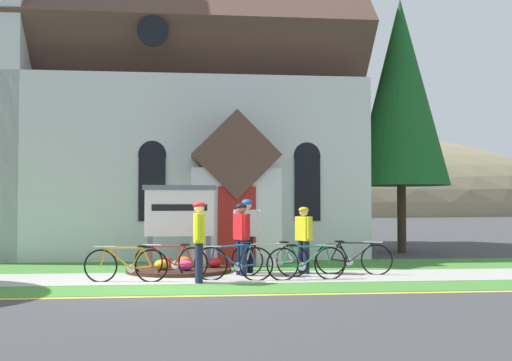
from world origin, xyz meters
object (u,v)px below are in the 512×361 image
at_px(bicycle_black, 270,259).
at_px(cyclist_in_yellow_jersey, 247,229).
at_px(bicycle_green, 234,263).
at_px(bicycle_blue, 126,265).
at_px(roadside_conifer, 401,92).
at_px(church_sign, 179,215).
at_px(cyclist_in_orange_jersey, 199,235).
at_px(bicycle_white, 354,258).
at_px(cyclist_in_blue_jersey, 304,235).
at_px(bicycle_red, 306,263).
at_px(bicycle_silver, 171,261).
at_px(cyclist_in_green_jersey, 241,233).

height_order(bicycle_black, cyclist_in_yellow_jersey, cyclist_in_yellow_jersey).
bearing_deg(bicycle_green, cyclist_in_yellow_jersey, 73.51).
bearing_deg(bicycle_blue, roadside_conifer, 39.86).
bearing_deg(church_sign, bicycle_blue, -117.04).
bearing_deg(cyclist_in_orange_jersey, bicycle_white, 18.60).
height_order(cyclist_in_blue_jersey, roadside_conifer, roadside_conifer).
relative_size(church_sign, roadside_conifer, 0.24).
relative_size(bicycle_red, cyclist_in_yellow_jersey, 1.01).
relative_size(bicycle_silver, cyclist_in_blue_jersey, 1.06).
bearing_deg(bicycle_red, cyclist_in_yellow_jersey, 129.86).
distance_m(bicycle_white, roadside_conifer, 8.63).
distance_m(church_sign, bicycle_red, 3.63).
xyz_separation_m(bicycle_blue, roadside_conifer, (8.42, 7.03, 5.07)).
height_order(cyclist_in_orange_jersey, roadside_conifer, roadside_conifer).
height_order(bicycle_red, cyclist_in_orange_jersey, cyclist_in_orange_jersey).
relative_size(bicycle_white, bicycle_black, 1.00).
relative_size(cyclist_in_blue_jersey, cyclist_in_orange_jersey, 0.93).
distance_m(bicycle_white, bicycle_red, 1.56).
relative_size(bicycle_white, bicycle_red, 0.97).
distance_m(bicycle_green, roadside_conifer, 10.61).
bearing_deg(bicycle_silver, cyclist_in_blue_jersey, 7.20).
bearing_deg(cyclist_in_green_jersey, roadside_conifer, 46.06).
bearing_deg(church_sign, bicycle_black, -33.81).
xyz_separation_m(bicycle_white, cyclist_in_orange_jersey, (-3.61, -1.21, 0.62)).
height_order(church_sign, bicycle_silver, church_sign).
xyz_separation_m(church_sign, cyclist_in_yellow_jersey, (1.61, -0.71, -0.34)).
bearing_deg(cyclist_in_yellow_jersey, bicycle_black, -55.54).
bearing_deg(roadside_conifer, bicycle_black, -129.86).
distance_m(cyclist_in_blue_jersey, cyclist_in_orange_jersey, 2.90).
height_order(bicycle_white, cyclist_in_blue_jersey, cyclist_in_blue_jersey).
height_order(bicycle_red, roadside_conifer, roadside_conifer).
bearing_deg(cyclist_in_blue_jersey, bicycle_white, -13.91).
distance_m(church_sign, bicycle_blue, 2.56).
height_order(cyclist_in_yellow_jersey, roadside_conifer, roadside_conifer).
xyz_separation_m(church_sign, bicycle_black, (2.07, -1.39, -1.00)).
relative_size(bicycle_green, bicycle_silver, 1.02).
relative_size(bicycle_white, cyclist_in_green_jersey, 1.04).
bearing_deg(bicycle_white, bicycle_red, -145.59).
relative_size(bicycle_white, cyclist_in_orange_jersey, 1.02).
bearing_deg(bicycle_red, cyclist_in_blue_jersey, 82.24).
bearing_deg(church_sign, bicycle_red, -37.23).
distance_m(bicycle_green, cyclist_in_yellow_jersey, 1.57).
height_order(bicycle_red, cyclist_in_yellow_jersey, cyclist_in_yellow_jersey).
relative_size(bicycle_black, roadside_conifer, 0.20).
height_order(bicycle_green, cyclist_in_blue_jersey, cyclist_in_blue_jersey).
relative_size(bicycle_blue, cyclist_in_blue_jersey, 1.13).
distance_m(bicycle_white, cyclist_in_orange_jersey, 3.85).
distance_m(bicycle_white, bicycle_black, 1.99).
bearing_deg(bicycle_white, bicycle_silver, -178.48).
height_order(cyclist_in_green_jersey, roadside_conifer, roadside_conifer).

